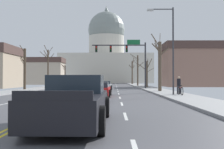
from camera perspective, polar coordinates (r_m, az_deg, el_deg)
The scene contains 22 objects.
ground at distance 24.51m, azimuth -6.68°, elevation -4.42°, with size 20.00×180.00×0.20m.
signal_gantry at distance 38.58m, azimuth 3.14°, elevation 4.64°, with size 7.91×0.41×7.11m.
street_lamp_right at distance 23.63m, azimuth 12.38°, elevation 6.79°, with size 2.34×0.24×7.62m.
capitol_building at distance 102.36m, azimuth -1.22°, elevation 3.75°, with size 33.74×22.06×30.12m.
sedan_near_00 at distance 34.99m, azimuth -1.71°, elevation -2.49°, with size 2.11×4.52×1.22m.
sedan_near_01 at distance 28.81m, azimuth -2.44°, elevation -2.78°, with size 1.99×4.60×1.25m.
sedan_near_02 at distance 22.56m, azimuth -2.86°, elevation -3.31°, with size 2.13×4.51×1.22m.
sedan_near_03 at distance 15.31m, azimuth -4.92°, elevation -4.49°, with size 2.04×4.29×1.19m.
pickup_truck_near_04 at distance 8.87m, azimuth -8.22°, elevation -5.89°, with size 2.29×5.66×1.62m.
sedan_oncoming_00 at distance 47.01m, azimuth -5.30°, elevation -2.10°, with size 2.16×4.76×1.23m.
sedan_oncoming_01 at distance 58.07m, azimuth -7.86°, elevation -1.92°, with size 2.11×4.42×1.12m.
flank_building_00 at distance 73.15m, azimuth -14.61°, elevation 0.72°, with size 10.85×6.63×7.19m.
flank_building_02 at distance 54.97m, azimuth 17.36°, elevation 2.00°, with size 12.55×9.52×8.54m.
bare_tree_00 at distance 71.67m, azimuth 4.41°, elevation 0.59°, with size 1.59×1.79×7.32m.
bare_tree_01 at distance 36.58m, azimuth -18.44°, elevation 1.34°, with size 1.27×2.12×5.80m.
bare_tree_02 at distance 54.72m, azimuth 5.59°, elevation 1.08°, with size 2.88×2.23×6.61m.
bare_tree_03 at distance 61.50m, azimuth -10.18°, elevation 0.11°, with size 1.23×2.09×4.89m.
bare_tree_04 at distance 30.31m, azimuth 10.31°, elevation 2.21°, with size 2.14×2.04×6.74m.
bare_tree_05 at distance 44.77m, azimuth -13.75°, elevation 1.89°, with size 2.05×2.18×7.08m.
bare_tree_06 at distance 43.32m, azimuth 7.55°, elevation 0.34°, with size 2.66×2.27×4.67m.
pedestrian_00 at distance 24.34m, azimuth 14.30°, elevation -2.06°, with size 0.35×0.34×1.60m.
bicycle_parked at distance 23.26m, azimuth 14.63°, elevation -3.43°, with size 0.12×1.77×0.85m.
Camera 1 is at (3.05, -24.28, 1.49)m, focal length 42.13 mm.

